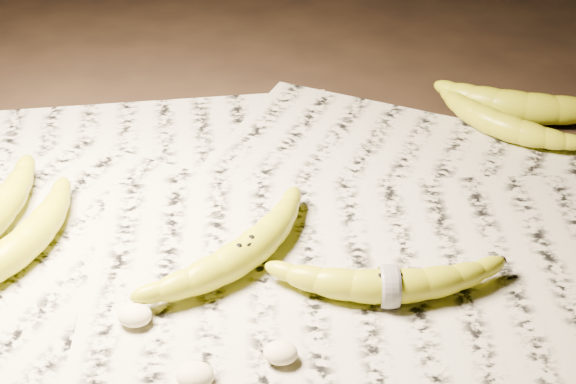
# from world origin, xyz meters

# --- Properties ---
(ground) EXTENTS (3.00, 3.00, 0.00)m
(ground) POSITION_xyz_m (0.00, 0.00, 0.00)
(ground) COLOR black
(ground) RESTS_ON ground
(newspaper_patch) EXTENTS (0.90, 0.70, 0.01)m
(newspaper_patch) POSITION_xyz_m (-0.04, -0.02, 0.00)
(newspaper_patch) COLOR #BDB9A2
(newspaper_patch) RESTS_ON ground
(banana_left_b) EXTENTS (0.12, 0.20, 0.04)m
(banana_left_b) POSITION_xyz_m (-0.27, -0.07, 0.03)
(banana_left_b) COLOR gold
(banana_left_b) RESTS_ON newspaper_patch
(banana_center) EXTENTS (0.17, 0.20, 0.04)m
(banana_center) POSITION_xyz_m (-0.04, -0.07, 0.03)
(banana_center) COLOR gold
(banana_center) RESTS_ON newspaper_patch
(banana_taped) EXTENTS (0.21, 0.08, 0.03)m
(banana_taped) POSITION_xyz_m (0.10, -0.10, 0.03)
(banana_taped) COLOR gold
(banana_taped) RESTS_ON newspaper_patch
(banana_upper_a) EXTENTS (0.17, 0.15, 0.03)m
(banana_upper_a) POSITION_xyz_m (0.24, 0.22, 0.03)
(banana_upper_a) COLOR gold
(banana_upper_a) RESTS_ON newspaper_patch
(banana_upper_b) EXTENTS (0.21, 0.10, 0.04)m
(banana_upper_b) POSITION_xyz_m (0.28, 0.26, 0.03)
(banana_upper_b) COLOR gold
(banana_upper_b) RESTS_ON newspaper_patch
(measuring_tape) EXTENTS (0.01, 0.04, 0.04)m
(measuring_tape) POSITION_xyz_m (0.10, -0.10, 0.03)
(measuring_tape) COLOR white
(measuring_tape) RESTS_ON newspaper_patch
(flesh_chunk_a) EXTENTS (0.03, 0.03, 0.02)m
(flesh_chunk_a) POSITION_xyz_m (-0.13, -0.15, 0.02)
(flesh_chunk_a) COLOR beige
(flesh_chunk_a) RESTS_ON newspaper_patch
(flesh_chunk_b) EXTENTS (0.03, 0.03, 0.02)m
(flesh_chunk_b) POSITION_xyz_m (-0.06, -0.22, 0.02)
(flesh_chunk_b) COLOR beige
(flesh_chunk_b) RESTS_ON newspaper_patch
(flesh_chunk_c) EXTENTS (0.03, 0.03, 0.02)m
(flesh_chunk_c) POSITION_xyz_m (0.01, -0.19, 0.02)
(flesh_chunk_c) COLOR beige
(flesh_chunk_c) RESTS_ON newspaper_patch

